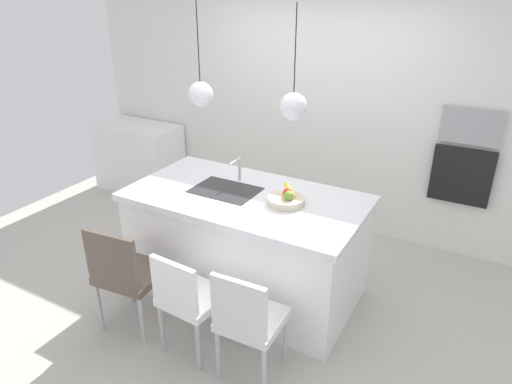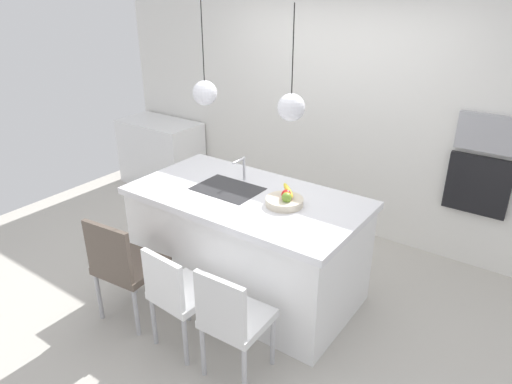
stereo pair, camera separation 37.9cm
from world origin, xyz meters
The scene contains 14 objects.
floor centered at (0.00, 0.00, 0.00)m, with size 6.60×6.60×0.00m, color #BCB7AD.
back_wall centered at (0.00, 1.65, 1.30)m, with size 6.00×0.10×2.60m, color silver.
kitchen_island centered at (0.00, 0.00, 0.48)m, with size 2.00×1.07×0.95m.
sink_basin centered at (-0.20, 0.00, 0.95)m, with size 0.56×0.40×0.02m, color #2D2D30.
faucet centered at (-0.20, 0.21, 1.10)m, with size 0.02×0.17×0.22m.
fruit_bowl centered at (0.37, 0.01, 1.00)m, with size 0.30×0.30×0.16m.
side_counter centered at (-2.40, 1.28, 0.45)m, with size 1.10×0.60×0.89m, color white.
microwave centered at (1.51, 1.58, 1.36)m, with size 0.54×0.08×0.34m, color #9E9EA3.
oven centered at (1.51, 1.58, 0.86)m, with size 0.56×0.08×0.56m, color black.
chair_near centered at (-0.56, -0.89, 0.53)m, with size 0.51×0.50×0.94m.
chair_middle centered at (0.03, -0.88, 0.50)m, with size 0.44×0.44×0.86m.
chair_far centered at (0.53, -0.89, 0.51)m, with size 0.43×0.43×0.90m.
pendant_light_left centered at (-0.41, 0.00, 1.76)m, with size 0.20×0.20×0.80m.
pendant_light_right centered at (0.41, 0.00, 1.76)m, with size 0.20×0.20×0.80m.
Camera 1 is at (1.78, -3.02, 2.58)m, focal length 32.32 mm.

